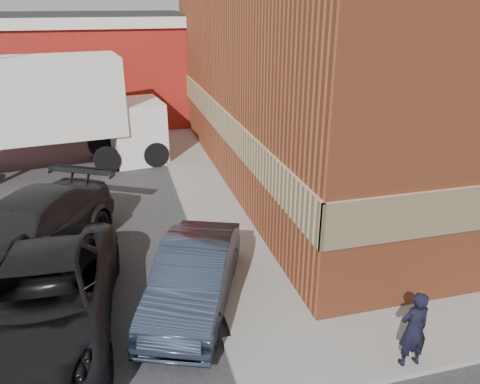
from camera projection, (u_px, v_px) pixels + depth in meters
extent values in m
plane|color=#28282B|center=(246.00, 338.00, 9.35)|extent=(90.00, 90.00, 0.00)
cube|color=#994627|center=(399.00, 49.00, 17.69)|extent=(14.00, 18.00, 9.00)
cube|color=tan|center=(218.00, 118.00, 16.85)|extent=(0.08, 18.16, 1.00)
cube|color=gray|center=(197.00, 178.00, 17.50)|extent=(1.80, 18.00, 0.12)
cube|color=maroon|center=(36.00, 75.00, 24.81)|extent=(16.00, 8.00, 5.00)
cube|color=silver|center=(27.00, 20.00, 23.75)|extent=(16.30, 8.30, 0.50)
cube|color=black|center=(26.00, 14.00, 23.64)|extent=(16.00, 8.00, 0.10)
imported|color=black|center=(414.00, 329.00, 8.26)|extent=(0.56, 0.37, 1.52)
imported|color=#273042|center=(194.00, 277.00, 10.13)|extent=(3.00, 4.56, 1.42)
imported|color=black|center=(44.00, 300.00, 9.21)|extent=(2.98, 5.92, 1.61)
imported|color=black|center=(25.00, 234.00, 11.64)|extent=(4.95, 6.32, 1.71)
cube|color=white|center=(28.00, 99.00, 17.28)|extent=(7.02, 3.53, 2.91)
cube|color=#1B673B|center=(30.00, 119.00, 16.29)|extent=(6.45, 0.85, 0.90)
cube|color=white|center=(149.00, 130.00, 19.44)|extent=(2.32, 2.70, 2.47)
cylinder|color=black|center=(107.00, 160.00, 18.09)|extent=(1.04, 0.46, 1.01)
cylinder|color=black|center=(100.00, 144.00, 20.01)|extent=(1.04, 0.46, 1.01)
cylinder|color=black|center=(156.00, 154.00, 18.76)|extent=(1.04, 0.46, 1.01)
cylinder|color=black|center=(144.00, 140.00, 20.67)|extent=(1.04, 0.46, 1.01)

